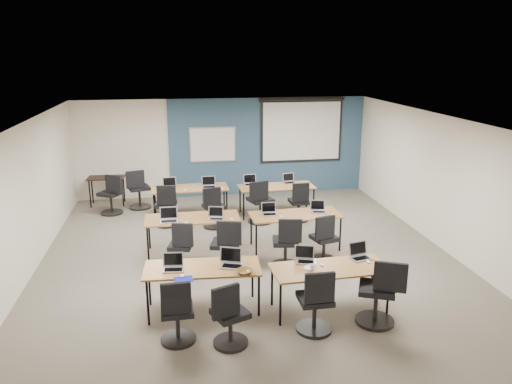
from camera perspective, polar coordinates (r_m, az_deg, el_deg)
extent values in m
cube|color=#6B6354|center=(10.01, -0.96, -7.26)|extent=(8.00, 9.00, 0.02)
cube|color=white|center=(9.29, -1.04, 8.24)|extent=(8.00, 9.00, 0.02)
cube|color=beige|center=(13.92, -3.75, 5.11)|extent=(8.00, 0.04, 2.70)
cube|color=beige|center=(5.45, 6.18, -12.42)|extent=(8.00, 0.04, 2.70)
cube|color=beige|center=(9.83, -24.73, -0.85)|extent=(0.04, 9.00, 2.70)
cube|color=beige|center=(10.88, 20.33, 1.12)|extent=(0.04, 9.00, 2.70)
cube|color=#3D5977|center=(14.07, 1.35, 5.25)|extent=(5.50, 0.04, 2.70)
cube|color=#AEAEAE|center=(13.81, -4.97, 5.42)|extent=(1.28, 0.02, 0.98)
cube|color=white|center=(13.80, -4.97, 5.41)|extent=(1.20, 0.02, 0.90)
cube|color=black|center=(14.14, 5.22, 7.09)|extent=(2.32, 0.03, 1.82)
cube|color=white|center=(14.14, 5.23, 6.93)|extent=(2.20, 0.02, 1.62)
cylinder|color=black|center=(14.03, 5.32, 10.48)|extent=(2.40, 0.10, 0.10)
cube|color=#9B6438|center=(7.77, -6.16, -8.65)|extent=(1.78, 0.74, 0.03)
cylinder|color=black|center=(7.66, -12.27, -12.36)|extent=(0.04, 0.04, 0.70)
cylinder|color=black|center=(7.74, 0.33, -11.68)|extent=(0.04, 0.04, 0.70)
cylinder|color=black|center=(8.22, -12.09, -10.34)|extent=(0.04, 0.04, 0.70)
cylinder|color=black|center=(8.28, -0.41, -9.73)|extent=(0.04, 0.04, 0.70)
cube|color=brown|center=(7.81, 8.43, -8.62)|extent=(1.79, 0.75, 0.03)
cylinder|color=black|center=(7.50, 2.81, -12.66)|extent=(0.04, 0.04, 0.70)
cylinder|color=black|center=(7.99, 14.86, -11.32)|extent=(0.04, 0.04, 0.70)
cylinder|color=black|center=(8.04, 1.85, -10.57)|extent=(0.04, 0.04, 0.70)
cylinder|color=black|center=(8.50, 13.13, -9.48)|extent=(0.04, 0.04, 0.70)
cube|color=olive|center=(10.02, -7.29, -3.00)|extent=(1.87, 0.78, 0.03)
cylinder|color=black|center=(9.85, -12.25, -5.85)|extent=(0.04, 0.04, 0.70)
cylinder|color=black|center=(9.90, -2.04, -5.36)|extent=(0.04, 0.04, 0.70)
cylinder|color=black|center=(10.46, -12.11, -4.53)|extent=(0.04, 0.04, 0.70)
cylinder|color=black|center=(10.51, -2.51, -4.08)|extent=(0.04, 0.04, 0.70)
cube|color=#9A6342|center=(10.18, 4.52, -2.61)|extent=(1.84, 0.77, 0.03)
cylinder|color=black|center=(9.84, 0.03, -5.48)|extent=(0.04, 0.04, 0.70)
cylinder|color=black|center=(10.25, 9.60, -4.83)|extent=(0.04, 0.04, 0.70)
cylinder|color=black|center=(10.44, -0.56, -4.21)|extent=(0.04, 0.04, 0.70)
cylinder|color=black|center=(10.82, 8.50, -3.65)|extent=(0.04, 0.04, 0.70)
cube|color=#98592C|center=(12.21, -7.56, 0.43)|extent=(1.84, 0.77, 0.03)
cylinder|color=black|center=(12.01, -11.55, -1.84)|extent=(0.04, 0.04, 0.70)
cylinder|color=black|center=(12.06, -3.35, -1.47)|extent=(0.04, 0.04, 0.70)
cylinder|color=black|center=(12.63, -11.46, -0.96)|extent=(0.04, 0.04, 0.70)
cylinder|color=black|center=(12.67, -3.67, -0.61)|extent=(0.04, 0.04, 0.70)
cube|color=brown|center=(12.26, 2.35, 0.62)|extent=(1.84, 0.77, 0.03)
cylinder|color=black|center=(11.91, -1.41, -1.66)|extent=(0.04, 0.04, 0.70)
cylinder|color=black|center=(12.26, 6.59, -1.25)|extent=(0.04, 0.04, 0.70)
cylinder|color=black|center=(12.53, -1.83, -0.78)|extent=(0.04, 0.04, 0.70)
cylinder|color=black|center=(12.86, 5.80, -0.42)|extent=(0.04, 0.04, 0.70)
cube|color=#A5A5AB|center=(7.72, -9.41, -8.76)|extent=(0.31, 0.23, 0.02)
cube|color=black|center=(7.69, -9.41, -8.74)|extent=(0.26, 0.13, 0.00)
cube|color=#A5A5AB|center=(7.78, -9.46, -7.59)|extent=(0.31, 0.06, 0.21)
cube|color=black|center=(7.77, -9.46, -7.61)|extent=(0.27, 0.04, 0.18)
ellipsoid|color=white|center=(7.50, -8.45, -9.44)|extent=(0.07, 0.11, 0.04)
cylinder|color=black|center=(7.38, -8.85, -16.26)|extent=(0.50, 0.50, 0.05)
cylinder|color=black|center=(7.28, -8.92, -14.95)|extent=(0.06, 0.06, 0.44)
cube|color=black|center=(7.15, -9.01, -13.14)|extent=(0.44, 0.44, 0.08)
cube|color=black|center=(6.84, -9.13, -11.90)|extent=(0.40, 0.06, 0.44)
cube|color=#A0A1AA|center=(7.74, -2.77, -8.46)|extent=(0.35, 0.25, 0.02)
cube|color=black|center=(7.72, -2.75, -8.44)|extent=(0.29, 0.15, 0.00)
cube|color=#A0A1AA|center=(7.82, -2.90, -7.18)|extent=(0.35, 0.06, 0.24)
cube|color=black|center=(7.81, -2.90, -7.20)|extent=(0.30, 0.05, 0.20)
ellipsoid|color=white|center=(7.58, -0.88, -9.00)|extent=(0.07, 0.10, 0.03)
cylinder|color=black|center=(7.24, -2.92, -16.79)|extent=(0.49, 0.49, 0.05)
cylinder|color=black|center=(7.13, -2.94, -15.49)|extent=(0.06, 0.06, 0.43)
cube|color=black|center=(7.00, -2.97, -13.68)|extent=(0.43, 0.43, 0.08)
cube|color=black|center=(6.70, -3.48, -12.41)|extent=(0.40, 0.06, 0.44)
cube|color=#AFAFB3|center=(7.92, 5.78, -7.96)|extent=(0.31, 0.23, 0.02)
cube|color=black|center=(7.90, 5.82, -7.94)|extent=(0.26, 0.13, 0.00)
cube|color=#AFAFB3|center=(7.98, 5.57, -6.83)|extent=(0.31, 0.06, 0.22)
cube|color=black|center=(7.97, 5.58, -6.85)|extent=(0.27, 0.04, 0.18)
ellipsoid|color=white|center=(7.85, 7.57, -8.25)|extent=(0.08, 0.11, 0.03)
cylinder|color=black|center=(7.58, 6.63, -15.25)|extent=(0.53, 0.53, 0.05)
cylinder|color=black|center=(7.47, 6.69, -13.88)|extent=(0.06, 0.06, 0.47)
cube|color=black|center=(7.34, 6.75, -12.03)|extent=(0.47, 0.47, 0.08)
cube|color=black|center=(7.03, 7.30, -10.80)|extent=(0.42, 0.06, 0.44)
cube|color=#A5A5AB|center=(8.18, 11.86, -7.43)|extent=(0.32, 0.23, 0.02)
cube|color=black|center=(8.16, 11.92, -7.41)|extent=(0.27, 0.14, 0.00)
cube|color=#A5A5AB|center=(8.24, 11.60, -6.31)|extent=(0.32, 0.06, 0.22)
cube|color=black|center=(8.24, 11.61, -6.33)|extent=(0.28, 0.04, 0.18)
ellipsoid|color=white|center=(8.08, 12.72, -7.79)|extent=(0.07, 0.10, 0.03)
cylinder|color=black|center=(7.92, 13.39, -14.11)|extent=(0.58, 0.58, 0.05)
cylinder|color=black|center=(7.81, 13.50, -12.64)|extent=(0.06, 0.06, 0.51)
cube|color=black|center=(7.68, 13.64, -10.68)|extent=(0.51, 0.51, 0.08)
cube|color=black|center=(7.42, 15.10, -9.37)|extent=(0.47, 0.06, 0.44)
cube|color=silver|center=(9.83, -9.92, -3.33)|extent=(0.35, 0.25, 0.02)
cube|color=black|center=(9.81, -9.92, -3.30)|extent=(0.29, 0.15, 0.00)
cube|color=silver|center=(9.92, -9.95, -2.35)|extent=(0.35, 0.06, 0.24)
cube|color=black|center=(9.91, -9.95, -2.37)|extent=(0.30, 0.05, 0.20)
ellipsoid|color=white|center=(9.69, -7.99, -3.50)|extent=(0.09, 0.12, 0.04)
cylinder|color=black|center=(9.54, -8.52, -8.49)|extent=(0.47, 0.47, 0.05)
cylinder|color=black|center=(9.47, -8.57, -7.49)|extent=(0.06, 0.06, 0.41)
cube|color=black|center=(9.37, -8.63, -6.10)|extent=(0.41, 0.41, 0.08)
cube|color=black|center=(9.10, -8.40, -4.88)|extent=(0.38, 0.06, 0.44)
cube|color=silver|center=(9.85, -4.53, -3.08)|extent=(0.30, 0.22, 0.02)
cube|color=black|center=(9.83, -4.53, -3.06)|extent=(0.25, 0.13, 0.00)
cube|color=silver|center=(9.93, -4.61, -2.24)|extent=(0.30, 0.06, 0.21)
cube|color=black|center=(9.92, -4.61, -2.25)|extent=(0.26, 0.04, 0.17)
ellipsoid|color=white|center=(9.81, -2.81, -3.13)|extent=(0.08, 0.11, 0.03)
cylinder|color=black|center=(9.39, -3.52, -8.74)|extent=(0.55, 0.55, 0.05)
cylinder|color=black|center=(9.31, -3.54, -7.53)|extent=(0.06, 0.06, 0.48)
cube|color=black|center=(9.20, -3.57, -5.91)|extent=(0.48, 0.48, 0.08)
cube|color=black|center=(8.91, -3.09, -4.72)|extent=(0.44, 0.06, 0.44)
cube|color=#9F9FAA|center=(10.09, 1.58, -2.57)|extent=(0.30, 0.22, 0.02)
cube|color=black|center=(10.07, 1.60, -2.54)|extent=(0.26, 0.13, 0.00)
cube|color=#9F9FAA|center=(10.17, 1.45, -1.75)|extent=(0.30, 0.06, 0.21)
cube|color=black|center=(10.16, 1.46, -1.76)|extent=(0.26, 0.04, 0.17)
ellipsoid|color=white|center=(9.97, 2.92, -2.81)|extent=(0.08, 0.11, 0.04)
cylinder|color=black|center=(9.54, 3.34, -8.33)|extent=(0.53, 0.53, 0.05)
cylinder|color=black|center=(9.46, 3.36, -7.18)|extent=(0.06, 0.06, 0.47)
cube|color=black|center=(9.35, 3.39, -5.63)|extent=(0.47, 0.47, 0.08)
cube|color=black|center=(9.07, 3.92, -4.45)|extent=(0.43, 0.06, 0.44)
cube|color=silver|center=(10.32, 7.21, -2.29)|extent=(0.30, 0.22, 0.02)
cube|color=black|center=(10.30, 7.25, -2.26)|extent=(0.26, 0.13, 0.00)
cube|color=silver|center=(10.39, 7.05, -1.48)|extent=(0.30, 0.06, 0.21)
cube|color=black|center=(10.39, 7.06, -1.49)|extent=(0.26, 0.04, 0.17)
ellipsoid|color=white|center=(10.17, 8.77, -2.61)|extent=(0.07, 0.10, 0.03)
cylinder|color=black|center=(9.84, 7.70, -7.67)|extent=(0.50, 0.50, 0.05)
cylinder|color=black|center=(9.77, 7.74, -6.62)|extent=(0.06, 0.06, 0.44)
cube|color=black|center=(9.67, 7.80, -5.20)|extent=(0.44, 0.44, 0.08)
cube|color=black|center=(9.39, 7.89, -4.04)|extent=(0.40, 0.06, 0.44)
cube|color=silver|center=(12.20, -9.85, 0.44)|extent=(0.33, 0.24, 0.02)
cube|color=black|center=(12.18, -9.85, 0.47)|extent=(0.28, 0.14, 0.00)
cube|color=silver|center=(12.30, -9.87, 1.17)|extent=(0.33, 0.06, 0.23)
cube|color=black|center=(12.29, -9.87, 1.16)|extent=(0.29, 0.04, 0.19)
ellipsoid|color=white|center=(12.00, -8.10, 0.26)|extent=(0.07, 0.10, 0.03)
cylinder|color=black|center=(11.87, -10.15, -3.63)|extent=(0.53, 0.53, 0.05)
cylinder|color=black|center=(11.80, -10.20, -2.66)|extent=(0.06, 0.06, 0.47)
cube|color=black|center=(11.72, -10.26, -1.38)|extent=(0.47, 0.47, 0.08)
cube|color=black|center=(11.43, -10.20, -0.34)|extent=(0.43, 0.06, 0.44)
cube|color=silver|center=(12.17, -5.38, 0.57)|extent=(0.34, 0.24, 0.02)
cube|color=black|center=(12.14, -5.38, 0.60)|extent=(0.28, 0.14, 0.00)
cube|color=silver|center=(12.26, -5.44, 1.30)|extent=(0.34, 0.06, 0.23)
cube|color=black|center=(12.25, -5.44, 1.29)|extent=(0.30, 0.04, 0.19)
ellipsoid|color=white|center=(12.05, -3.88, 0.45)|extent=(0.08, 0.11, 0.03)
cylinder|color=black|center=(11.61, -4.78, -3.88)|extent=(0.51, 0.51, 0.05)
cylinder|color=black|center=(11.54, -4.80, -2.94)|extent=(0.06, 0.06, 0.45)
cube|color=black|center=(11.46, -4.83, -1.68)|extent=(0.45, 0.45, 0.08)
cube|color=black|center=(11.18, -5.06, -0.62)|extent=(0.41, 0.06, 0.44)
cube|color=silver|center=(12.34, -0.62, 0.85)|extent=(0.32, 0.24, 0.02)
cube|color=black|center=(12.31, -0.61, 0.88)|extent=(0.27, 0.14, 0.00)
cube|color=silver|center=(12.43, -0.72, 1.55)|extent=(0.32, 0.06, 0.22)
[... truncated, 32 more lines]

